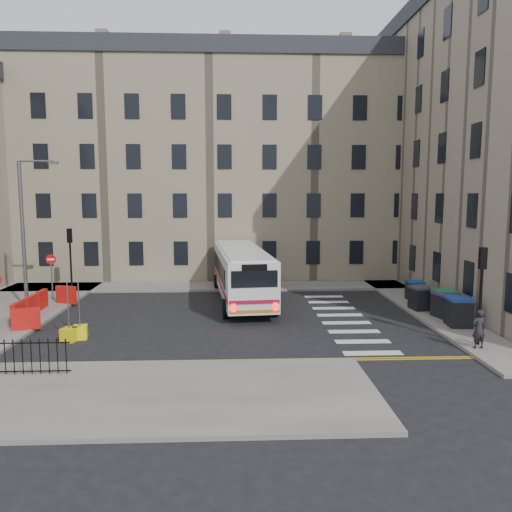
{
  "coord_description": "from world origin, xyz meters",
  "views": [
    {
      "loc": [
        -1.58,
        -25.35,
        6.43
      ],
      "look_at": [
        -0.4,
        2.01,
        3.0
      ],
      "focal_mm": 35.0,
      "sensor_mm": 36.0,
      "label": 1
    }
  ],
  "objects": [
    {
      "name": "no_entry_north",
      "position": [
        -12.5,
        4.5,
        2.08
      ],
      "size": [
        0.6,
        0.08,
        3.0
      ],
      "color": "#595B5E",
      "rests_on": "pavement_west"
    },
    {
      "name": "roadworks_barriers",
      "position": [
        -11.84,
        0.5,
        0.65
      ],
      "size": [
        1.66,
        6.26,
        1.0
      ],
      "color": "red",
      "rests_on": "pavement_west"
    },
    {
      "name": "wheelie_bin_e",
      "position": [
        9.11,
        3.34,
        0.72
      ],
      "size": [
        0.92,
        1.05,
        1.13
      ],
      "rotation": [
        0.0,
        0.0,
        0.02
      ],
      "color": "black",
      "rests_on": "pavement_east"
    },
    {
      "name": "pavement_east",
      "position": [
        9.0,
        4.0,
        0.07
      ],
      "size": [
        2.4,
        26.0,
        0.15
      ],
      "primitive_type": "cube",
      "color": "slate",
      "rests_on": "ground"
    },
    {
      "name": "pedestrian",
      "position": [
        8.35,
        -5.99,
        0.96
      ],
      "size": [
        0.64,
        0.46,
        1.61
      ],
      "primitive_type": "imported",
      "rotation": [
        0.0,
        0.0,
        3.28
      ],
      "color": "black",
      "rests_on": "pavement_east"
    },
    {
      "name": "bus",
      "position": [
        -1.17,
        4.09,
        1.79
      ],
      "size": [
        3.71,
        11.62,
        3.1
      ],
      "rotation": [
        0.0,
        0.0,
        0.1
      ],
      "color": "silver",
      "rests_on": "ground"
    },
    {
      "name": "terrace_north",
      "position": [
        -7.0,
        15.5,
        8.62
      ],
      "size": [
        38.3,
        10.8,
        17.2
      ],
      "color": "gray",
      "rests_on": "ground"
    },
    {
      "name": "traffic_light_nw",
      "position": [
        -12.0,
        6.5,
        2.87
      ],
      "size": [
        0.28,
        0.22,
        4.1
      ],
      "color": "black",
      "rests_on": "pavement_west"
    },
    {
      "name": "traffic_light_east",
      "position": [
        8.6,
        -5.5,
        2.87
      ],
      "size": [
        0.28,
        0.22,
        4.1
      ],
      "color": "black",
      "rests_on": "pavement_east"
    },
    {
      "name": "streetlamp",
      "position": [
        -13.0,
        2.0,
        4.34
      ],
      "size": [
        0.5,
        0.22,
        8.14
      ],
      "color": "#595B5E",
      "rests_on": "pavement_west"
    },
    {
      "name": "ground",
      "position": [
        0.0,
        0.0,
        0.0
      ],
      "size": [
        120.0,
        120.0,
        0.0
      ],
      "primitive_type": "plane",
      "color": "black",
      "rests_on": "ground"
    },
    {
      "name": "wheelie_bin_b",
      "position": [
        9.16,
        -0.82,
        0.79
      ],
      "size": [
        1.25,
        1.36,
        1.27
      ],
      "rotation": [
        0.0,
        0.0,
        0.25
      ],
      "color": "black",
      "rests_on": "pavement_east"
    },
    {
      "name": "wheelie_bin_d",
      "position": [
        8.53,
        0.91,
        0.79
      ],
      "size": [
        1.12,
        1.25,
        1.27
      ],
      "rotation": [
        0.0,
        0.0,
        0.11
      ],
      "color": "black",
      "rests_on": "pavement_east"
    },
    {
      "name": "pavement_west",
      "position": [
        -14.0,
        1.0,
        0.07
      ],
      "size": [
        6.0,
        22.0,
        0.15
      ],
      "primitive_type": "cube",
      "color": "slate",
      "rests_on": "ground"
    },
    {
      "name": "wheelie_bin_a",
      "position": [
        9.09,
        -2.54,
        0.84
      ],
      "size": [
        1.2,
        1.34,
        1.37
      ],
      "rotation": [
        0.0,
        0.0,
        -0.1
      ],
      "color": "black",
      "rests_on": "pavement_east"
    },
    {
      "name": "pavement_north",
      "position": [
        -6.0,
        8.6,
        0.07
      ],
      "size": [
        36.0,
        3.2,
        0.15
      ],
      "primitive_type": "cube",
      "color": "slate",
      "rests_on": "ground"
    },
    {
      "name": "pavement_sw",
      "position": [
        -7.0,
        -10.0,
        0.07
      ],
      "size": [
        20.0,
        6.0,
        0.15
      ],
      "primitive_type": "cube",
      "color": "slate",
      "rests_on": "ground"
    },
    {
      "name": "bollard_chevron",
      "position": [
        -8.83,
        -3.8,
        0.3
      ],
      "size": [
        0.74,
        0.74,
        0.6
      ],
      "primitive_type": "cube",
      "rotation": [
        0.0,
        0.0,
        -0.27
      ],
      "color": "yellow",
      "rests_on": "ground"
    },
    {
      "name": "bollard_yellow",
      "position": [
        -8.47,
        -3.44,
        0.3
      ],
      "size": [
        0.7,
        0.7,
        0.6
      ],
      "primitive_type": "cube",
      "rotation": [
        0.0,
        0.0,
        0.18
      ],
      "color": "#F0EE0D",
      "rests_on": "ground"
    },
    {
      "name": "wheelie_bin_c",
      "position": [
        9.27,
        -0.46,
        0.82
      ],
      "size": [
        1.05,
        1.21,
        1.34
      ],
      "rotation": [
        0.0,
        0.0,
        0.0
      ],
      "color": "black",
      "rests_on": "pavement_east"
    }
  ]
}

